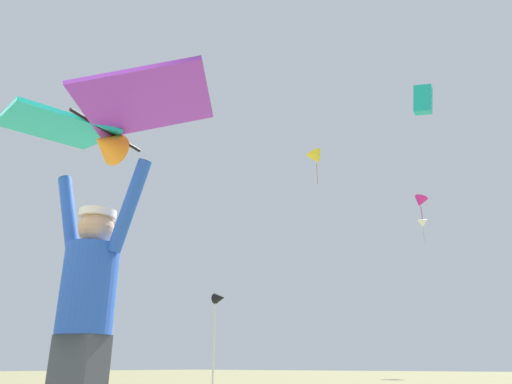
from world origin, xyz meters
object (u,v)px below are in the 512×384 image
(kite_flyer_person, at_px, (85,315))
(held_stunt_kite, at_px, (101,122))
(distant_kite_teal_high_right, at_px, (423,100))
(distant_kite_white_low_right, at_px, (422,224))
(distant_kite_magenta_far_center, at_px, (420,202))
(distant_kite_yellow_low_left, at_px, (316,158))
(marker_flag, at_px, (219,306))

(kite_flyer_person, distance_m, held_stunt_kite, 1.31)
(kite_flyer_person, bearing_deg, distant_kite_teal_high_right, 98.20)
(held_stunt_kite, xyz_separation_m, distant_kite_white_low_right, (-8.05, 31.10, 7.95))
(distant_kite_magenta_far_center, xyz_separation_m, distant_kite_teal_high_right, (6.64, -18.44, -2.15))
(distant_kite_white_low_right, relative_size, distant_kite_teal_high_right, 1.38)
(distant_kite_yellow_low_left, bearing_deg, distant_kite_white_low_right, 80.45)
(kite_flyer_person, height_order, distant_kite_teal_high_right, distant_kite_teal_high_right)
(distant_kite_magenta_far_center, bearing_deg, distant_kite_yellow_low_left, -94.57)
(distant_kite_teal_high_right, distance_m, marker_flag, 12.74)
(distant_kite_yellow_low_left, relative_size, distant_kite_teal_high_right, 1.73)
(kite_flyer_person, bearing_deg, distant_kite_yellow_low_left, 116.59)
(distant_kite_white_low_right, bearing_deg, distant_kite_magenta_far_center, 107.19)
(distant_kite_white_low_right, bearing_deg, distant_kite_teal_high_right, -69.80)
(held_stunt_kite, xyz_separation_m, distant_kite_teal_high_right, (-2.20, 15.21, 8.30))
(marker_flag, bearing_deg, distant_kite_yellow_low_left, 111.40)
(kite_flyer_person, relative_size, distant_kite_teal_high_right, 1.54)
(distant_kite_yellow_low_left, bearing_deg, held_stunt_kite, -63.46)
(distant_kite_magenta_far_center, height_order, distant_kite_teal_high_right, distant_kite_magenta_far_center)
(kite_flyer_person, distance_m, distant_kite_teal_high_right, 18.06)
(kite_flyer_person, distance_m, distant_kite_yellow_low_left, 24.72)
(distant_kite_magenta_far_center, distance_m, marker_flag, 29.83)
(distant_kite_white_low_right, height_order, marker_flag, distant_kite_white_low_right)
(distant_kite_magenta_far_center, relative_size, distant_kite_yellow_low_left, 1.14)
(held_stunt_kite, bearing_deg, kite_flyer_person, 102.63)
(held_stunt_kite, height_order, distant_kite_yellow_low_left, distant_kite_yellow_low_left)
(distant_kite_white_low_right, bearing_deg, marker_flag, -82.04)
(distant_kite_white_low_right, xyz_separation_m, distant_kite_teal_high_right, (5.85, -15.90, 0.35))
(distant_kite_magenta_far_center, height_order, marker_flag, distant_kite_magenta_far_center)
(distant_kite_teal_high_right, bearing_deg, distant_kite_white_low_right, 110.20)
(held_stunt_kite, height_order, distant_kite_white_low_right, distant_kite_white_low_right)
(distant_kite_white_low_right, height_order, distant_kite_teal_high_right, distant_kite_teal_high_right)
(distant_kite_yellow_low_left, xyz_separation_m, marker_flag, (5.37, -13.70, -10.02))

